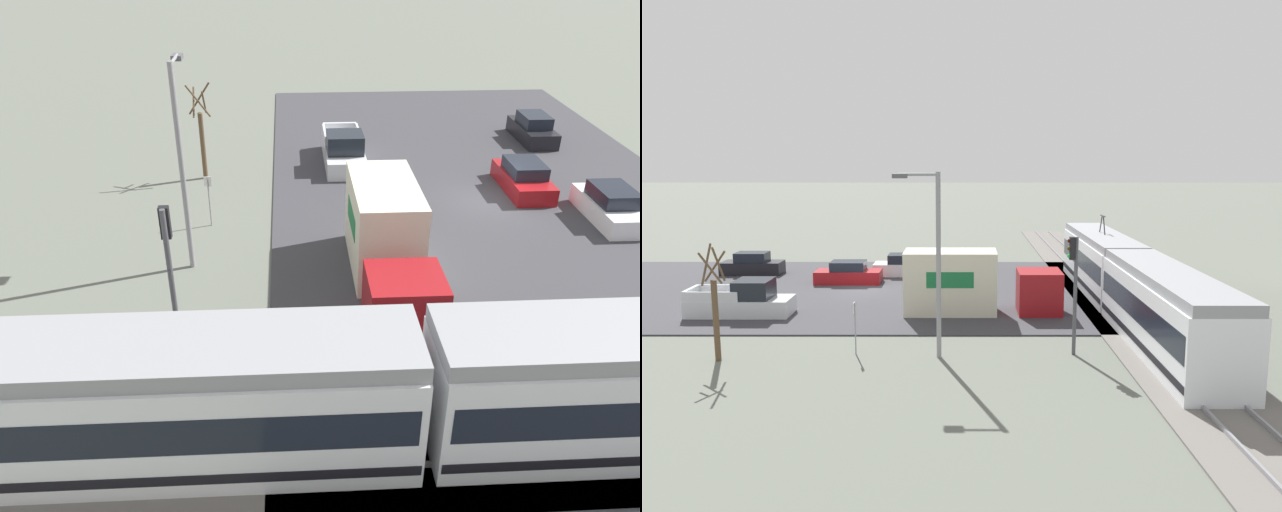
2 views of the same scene
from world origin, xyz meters
TOP-DOWN VIEW (x-y plane):
  - ground_plane at (0.00, 0.00)m, footprint 320.00×320.00m
  - road_surface at (0.00, 0.00)m, footprint 20.38×40.77m
  - rail_bed at (0.00, 15.06)m, footprint 60.39×4.40m
  - light_rail_tram at (6.27, 15.06)m, footprint 25.26×2.75m
  - box_truck at (5.92, 6.83)m, footprint 2.41×8.35m
  - pickup_truck at (6.44, -5.34)m, footprint 2.05×5.39m
  - sedan_car_0 at (-5.15, -8.69)m, footprint 1.75×4.23m
  - sedan_car_1 at (-4.75, 2.21)m, footprint 1.84×4.28m
  - sedan_car_2 at (-2.02, -1.26)m, footprint 1.88×4.31m
  - traffic_light_pole at (12.88, 11.01)m, footprint 0.28×0.47m
  - street_tree at (13.70, -3.84)m, footprint 1.15×0.95m
  - street_lamp_near_crossing at (13.24, 5.12)m, footprint 0.36×1.95m
  - no_parking_sign at (12.87, 1.74)m, footprint 0.32×0.08m

SIDE VIEW (x-z plane):
  - ground_plane at x=0.00m, z-range 0.00..0.00m
  - road_surface at x=0.00m, z-range 0.00..0.08m
  - rail_bed at x=0.00m, z-range -0.06..0.16m
  - sedan_car_2 at x=-2.02m, z-range -0.05..1.40m
  - sedan_car_1 at x=-4.75m, z-range -0.05..1.44m
  - sedan_car_0 at x=-5.15m, z-range -0.06..1.50m
  - pickup_truck at x=6.44m, z-range -0.15..1.74m
  - no_parking_sign at x=12.87m, z-range 0.25..2.52m
  - box_truck at x=5.92m, z-range -0.05..3.30m
  - light_rail_tram at x=6.27m, z-range -0.54..4.13m
  - street_tree at x=13.70m, z-range -0.22..4.64m
  - traffic_light_pole at x=12.88m, z-range 0.76..5.84m
  - street_lamp_near_crossing at x=13.24m, z-range 0.62..8.41m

